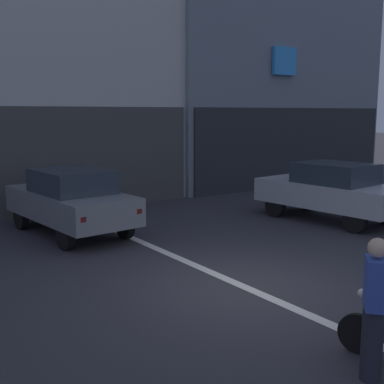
{
  "coord_description": "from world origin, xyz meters",
  "views": [
    {
      "loc": [
        -5.49,
        -6.29,
        3.03
      ],
      "look_at": [
        0.27,
        2.0,
        1.4
      ],
      "focal_mm": 46.33,
      "sensor_mm": 36.0,
      "label": 1
    }
  ],
  "objects": [
    {
      "name": "ground_plane",
      "position": [
        0.0,
        0.0,
        0.0
      ],
      "size": [
        120.0,
        120.0,
        0.0
      ],
      "primitive_type": "plane",
      "color": "#333338"
    },
    {
      "name": "lane_centre_line",
      "position": [
        0.0,
        6.0,
        0.0
      ],
      "size": [
        0.2,
        18.0,
        0.01
      ],
      "primitive_type": "cube",
      "color": "silver",
      "rests_on": "ground"
    },
    {
      "name": "car_grey_crossing_near",
      "position": [
        -1.05,
        5.41,
        0.89
      ],
      "size": [
        2.11,
        4.24,
        1.64
      ],
      "color": "black",
      "rests_on": "ground"
    },
    {
      "name": "car_silver_parked_kerbside",
      "position": [
        5.53,
        2.73,
        0.89
      ],
      "size": [
        2.15,
        4.25,
        1.64
      ],
      "color": "black",
      "rests_on": "ground"
    },
    {
      "name": "person_by_motorcycles",
      "position": [
        -0.81,
        -3.13,
        0.86
      ],
      "size": [
        0.41,
        0.41,
        1.67
      ],
      "color": "#23232D",
      "rests_on": "ground"
    }
  ]
}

